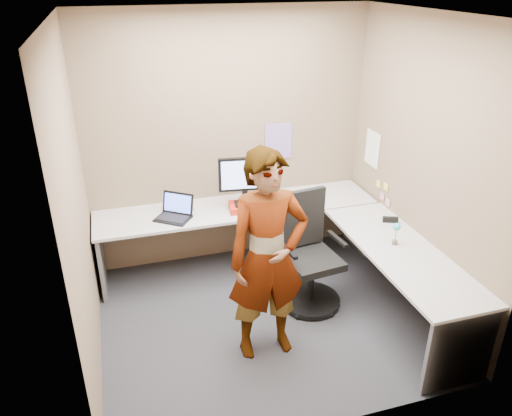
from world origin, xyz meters
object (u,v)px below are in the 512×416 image
object	(u,v)px
desk	(296,239)
monitor	(245,177)
person	(268,257)
office_chair	(309,261)

from	to	relation	value
desk	monitor	distance (m)	0.81
monitor	person	distance (m)	1.30
person	desk	bearing A→B (deg)	53.34
desk	person	distance (m)	0.99
office_chair	desk	bearing A→B (deg)	96.21
desk	person	size ratio (longest dim) A/B	1.63
desk	office_chair	bearing A→B (deg)	-76.68
monitor	office_chair	xyz separation A→B (m)	(0.43, -0.73, -0.64)
monitor	office_chair	bearing A→B (deg)	-52.02
office_chair	person	size ratio (longest dim) A/B	0.61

